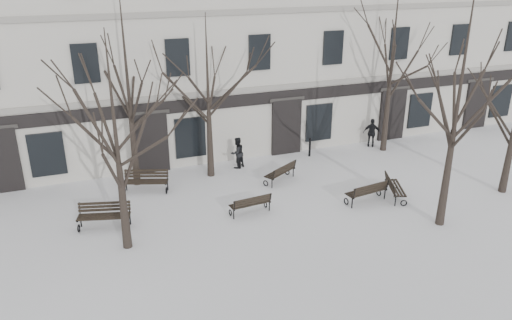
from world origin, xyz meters
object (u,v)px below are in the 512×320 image
tree_1 (114,119)px  bench_4 (281,172)px  bench_2 (367,191)px  tree_2 (462,78)px  bench_5 (394,187)px  bench_3 (146,180)px  bench_0 (104,215)px  bench_1 (251,204)px

tree_1 → bench_4: 9.12m
bench_2 → bench_4: bearing=-60.2°
tree_2 → bench_5: bearing=96.5°
tree_2 → bench_2: (-1.64, 2.60, -5.19)m
bench_2 → bench_3: 9.57m
tree_2 → bench_0: 13.88m
bench_3 → bench_4: bench_3 is taller
bench_0 → bench_3: bench_0 is taller
tree_1 → bench_4: bearing=24.1°
tree_1 → bench_2: (9.89, 0.04, -4.25)m
bench_5 → bench_1: bearing=105.3°
tree_1 → bench_0: tree_1 is taller
tree_2 → bench_0: size_ratio=4.45×
bench_2 → bench_4: size_ratio=1.07×
bench_2 → bench_3: (-8.51, 4.37, 0.02)m
bench_2 → bench_4: 4.12m
bench_1 → bench_5: 6.32m
bench_2 → bench_5: bench_2 is taller
bench_3 → bench_5: 10.77m
tree_2 → bench_3: 13.35m
bench_1 → bench_2: size_ratio=0.89×
tree_1 → tree_2: bearing=-12.5°
bench_2 → bench_3: bearing=-35.3°
bench_1 → bench_3: bearing=-51.1°
tree_1 → bench_0: 4.61m
tree_2 → bench_2: size_ratio=4.70×
tree_2 → bench_1: size_ratio=5.29×
bench_0 → bench_3: bearing=68.0°
bench_0 → bench_5: bench_0 is taller
tree_1 → bench_5: tree_1 is taller
tree_1 → bench_4: size_ratio=4.20×
bench_1 → tree_2: bearing=147.2°
tree_1 → bench_2: 10.77m
bench_0 → bench_2: bearing=5.6°
tree_1 → bench_5: bearing=0.3°
bench_3 → bench_5: bearing=-4.5°
bench_1 → bench_3: size_ratio=0.85×
bench_4 → bench_2: bearing=97.3°
tree_1 → bench_3: bearing=72.6°
bench_5 → bench_3: bearing=88.1°
bench_1 → bench_5: bearing=167.5°
tree_2 → bench_3: size_ratio=4.51×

